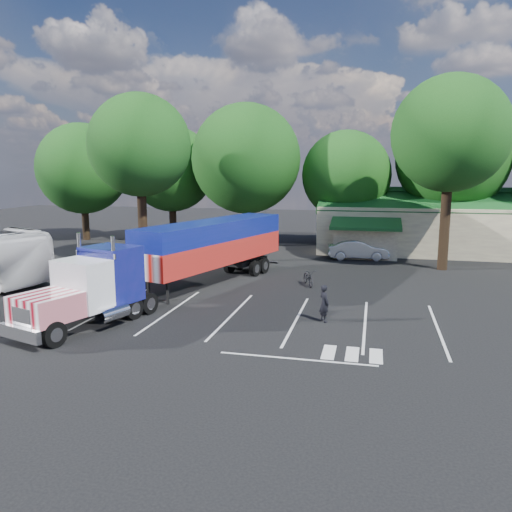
% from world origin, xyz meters
% --- Properties ---
extents(ground, '(120.00, 120.00, 0.00)m').
position_xyz_m(ground, '(0.00, 0.00, 0.00)').
color(ground, black).
rests_on(ground, ground).
extents(event_hall, '(24.20, 14.12, 5.55)m').
position_xyz_m(event_hall, '(13.74, 17.81, 2.21)').
color(event_hall, beige).
rests_on(event_hall, ground).
extents(tree_row_a, '(9.00, 9.00, 11.68)m').
position_xyz_m(tree_row_a, '(-22.00, 16.50, 7.16)').
color(tree_row_a, black).
rests_on(tree_row_a, ground).
extents(tree_row_b, '(8.40, 8.40, 11.35)m').
position_xyz_m(tree_row_b, '(-13.00, 17.80, 7.13)').
color(tree_row_b, black).
rests_on(tree_row_b, ground).
extents(tree_row_c, '(10.00, 10.00, 13.05)m').
position_xyz_m(tree_row_c, '(-5.00, 16.20, 8.04)').
color(tree_row_c, black).
rests_on(tree_row_c, ground).
extents(tree_row_d, '(8.00, 8.00, 10.60)m').
position_xyz_m(tree_row_d, '(4.00, 17.50, 6.58)').
color(tree_row_d, black).
rests_on(tree_row_d, ground).
extents(tree_row_e, '(9.60, 9.60, 12.90)m').
position_xyz_m(tree_row_e, '(13.00, 18.00, 8.09)').
color(tree_row_e, black).
rests_on(tree_row_e, ground).
extents(tree_near_left, '(7.60, 7.60, 12.65)m').
position_xyz_m(tree_near_left, '(-10.50, 6.00, 8.81)').
color(tree_near_left, black).
rests_on(tree_near_left, ground).
extents(tree_near_right, '(8.00, 8.00, 13.50)m').
position_xyz_m(tree_near_right, '(11.50, 8.50, 9.46)').
color(tree_near_right, black).
rests_on(tree_near_right, ground).
extents(semi_truck, '(8.16, 19.62, 4.15)m').
position_xyz_m(semi_truck, '(-3.74, -2.17, 2.35)').
color(semi_truck, black).
rests_on(semi_truck, ground).
extents(woman, '(0.71, 0.77, 1.77)m').
position_xyz_m(woman, '(4.50, -6.00, 0.88)').
color(woman, black).
rests_on(woman, ground).
extents(bicycle, '(1.37, 2.03, 1.01)m').
position_xyz_m(bicycle, '(2.82, 1.26, 0.50)').
color(bicycle, black).
rests_on(bicycle, ground).
extents(silver_sedan, '(4.90, 2.22, 1.56)m').
position_xyz_m(silver_sedan, '(5.48, 11.19, 0.78)').
color(silver_sedan, '#B1B4B9').
rests_on(silver_sedan, ground).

